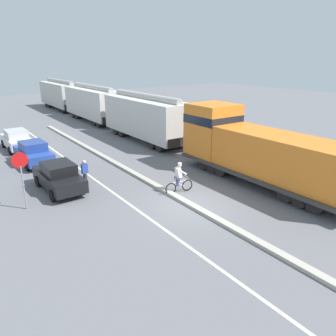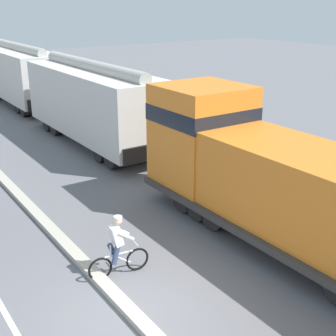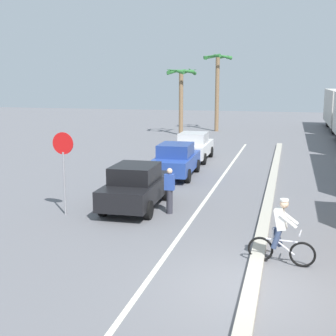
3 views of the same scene
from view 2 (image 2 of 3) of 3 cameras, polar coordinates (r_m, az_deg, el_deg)
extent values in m
plane|color=slate|center=(11.41, -4.55, -17.41)|extent=(120.00, 120.00, 0.00)
cube|color=#B2AD9E|center=(16.15, -15.32, -5.88)|extent=(0.36, 36.00, 0.16)
cube|color=orange|center=(13.15, 17.72, -3.47)|extent=(2.70, 9.86, 2.40)
cube|color=orange|center=(16.29, 4.16, 3.96)|extent=(2.80, 2.80, 3.50)
cube|color=black|center=(16.09, 4.23, 6.65)|extent=(2.83, 2.83, 0.56)
cube|color=#383533|center=(13.98, 15.29, -7.22)|extent=(3.10, 11.60, 0.20)
cylinder|color=#4C4947|center=(14.05, 15.23, -7.77)|extent=(1.10, 3.00, 1.10)
cylinder|color=black|center=(16.63, 4.87, -2.84)|extent=(2.40, 1.00, 1.00)
cylinder|color=black|center=(16.07, 6.67, -3.75)|extent=(2.40, 1.00, 1.00)
cylinder|color=black|center=(15.53, 8.59, -4.71)|extent=(2.40, 1.00, 1.00)
cube|color=beige|center=(23.51, -9.05, 7.96)|extent=(2.90, 10.40, 3.10)
cylinder|color=#ABA9A2|center=(23.22, -9.28, 12.14)|extent=(0.60, 9.88, 0.60)
cube|color=black|center=(28.50, -13.54, 7.26)|extent=(2.61, 0.10, 0.70)
cube|color=black|center=(19.34, -2.09, 1.94)|extent=(2.61, 0.10, 0.70)
cylinder|color=black|center=(27.26, -12.32, 5.72)|extent=(2.46, 0.90, 0.90)
cylinder|color=black|center=(26.27, -11.39, 5.26)|extent=(2.46, 0.90, 0.90)
cylinder|color=black|center=(21.62, -5.73, 2.40)|extent=(2.46, 0.90, 0.90)
cylinder|color=black|center=(20.70, -4.26, 1.66)|extent=(2.46, 0.90, 0.90)
cube|color=silver|center=(34.22, -17.67, 10.97)|extent=(2.90, 10.40, 3.10)
cylinder|color=#AEABA5|center=(34.02, -17.98, 13.84)|extent=(0.60, 9.88, 0.60)
cube|color=black|center=(39.40, -19.82, 10.03)|extent=(2.61, 0.10, 0.70)
cube|color=black|center=(29.51, -14.33, 7.62)|extent=(2.61, 0.10, 0.70)
cylinder|color=black|center=(38.07, -19.13, 9.03)|extent=(2.46, 0.90, 0.90)
cylinder|color=black|center=(37.02, -18.65, 8.80)|extent=(2.46, 0.90, 0.90)
cylinder|color=black|center=(31.99, -15.90, 7.48)|extent=(2.46, 0.90, 0.90)
cylinder|color=black|center=(30.97, -15.22, 7.15)|extent=(2.46, 0.90, 0.90)
torus|color=black|center=(12.81, -3.77, -11.03)|extent=(0.66, 0.13, 0.66)
torus|color=black|center=(12.49, -8.26, -12.10)|extent=(0.66, 0.13, 0.66)
cylinder|color=silver|center=(12.49, -6.03, -10.39)|extent=(0.79, 0.14, 0.05)
cylinder|color=silver|center=(12.61, -5.57, -11.00)|extent=(0.48, 0.10, 0.36)
cylinder|color=silver|center=(12.35, -7.02, -10.01)|extent=(0.04, 0.04, 0.30)
cylinder|color=silver|center=(12.51, -4.16, -8.95)|extent=(0.09, 0.48, 0.04)
cylinder|color=#38476B|center=(12.51, -6.73, -10.10)|extent=(0.32, 0.17, 0.52)
cylinder|color=#38476B|center=(12.35, -6.39, -10.52)|extent=(0.28, 0.17, 0.52)
cube|color=white|center=(12.20, -6.35, -8.13)|extent=(0.36, 0.37, 0.57)
sphere|color=beige|center=(12.04, -6.11, -6.42)|extent=(0.22, 0.22, 0.22)
cylinder|color=white|center=(12.00, -6.12, -5.99)|extent=(0.22, 0.22, 0.05)
cylinder|color=white|center=(12.39, -5.76, -7.63)|extent=(0.47, 0.14, 0.36)
cylinder|color=white|center=(12.13, -5.18, -8.25)|extent=(0.47, 0.14, 0.36)
camera|label=1|loc=(6.35, -158.99, -17.10)|focal=35.00mm
camera|label=3|loc=(5.89, 70.76, -17.12)|focal=50.00mm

